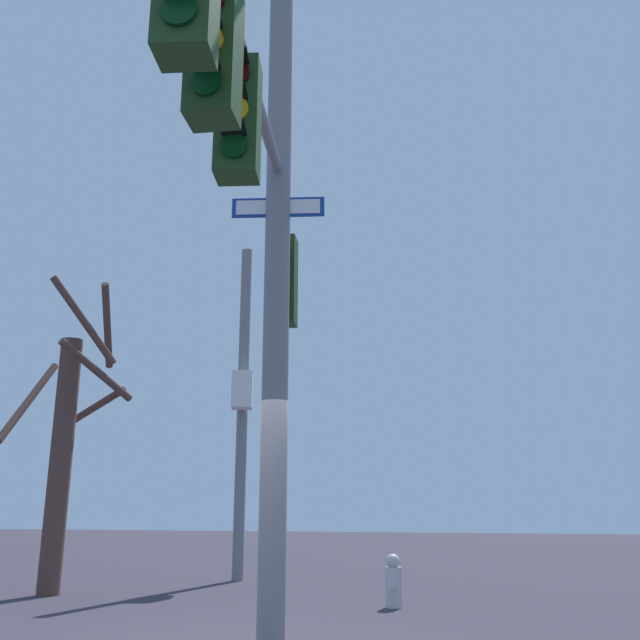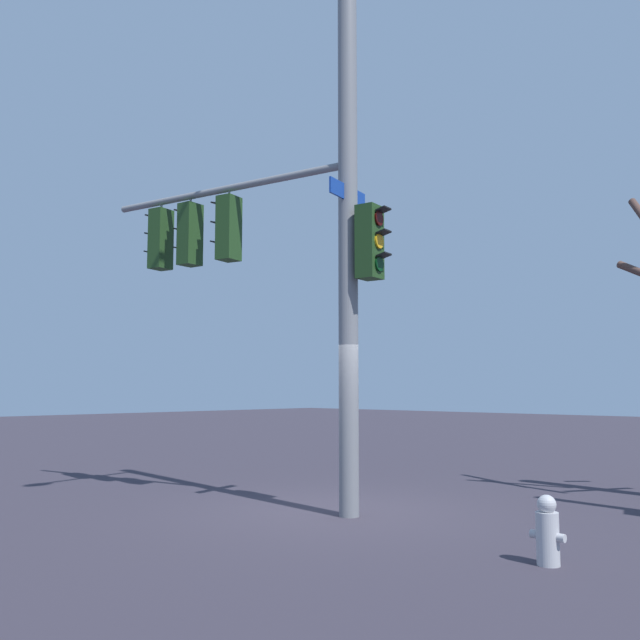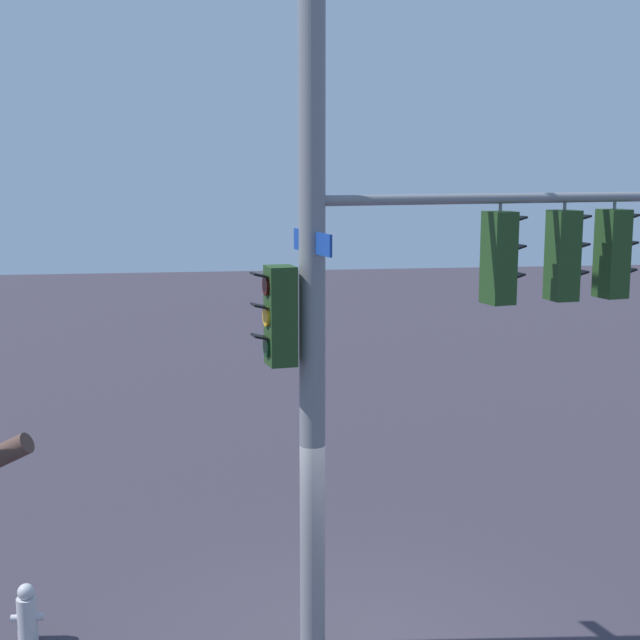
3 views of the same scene
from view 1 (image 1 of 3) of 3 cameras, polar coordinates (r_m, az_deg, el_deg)
The scene contains 4 objects.
main_signal_pole_assembly at distance 7.68m, azimuth -3.71°, elevation 13.20°, with size 5.58×3.26×9.93m.
secondary_pole_assembly at distance 14.78m, azimuth -6.37°, elevation -6.57°, with size 0.78×0.57×6.97m.
fire_hydrant at distance 10.76m, azimuth 6.03°, elevation -20.54°, with size 0.38×0.24×0.73m.
bare_tree_behind_pole at distance 12.98m, azimuth -20.17°, elevation -9.33°, with size 1.87×1.90×5.26m.
Camera 1 is at (6.75, 2.76, 1.33)m, focal length 39.12 mm.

